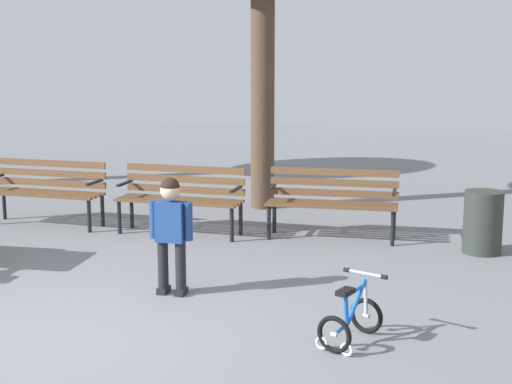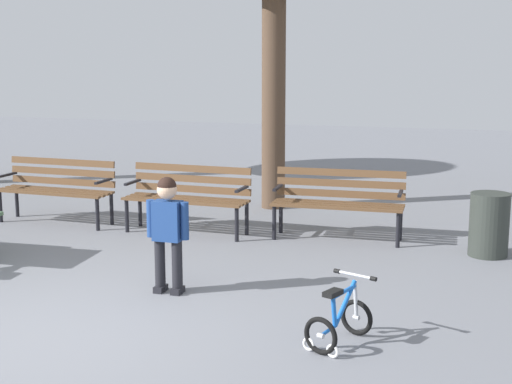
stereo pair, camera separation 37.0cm
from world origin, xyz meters
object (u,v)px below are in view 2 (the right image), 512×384
Objects in this scene: child_standing at (168,225)px; kids_bicycle at (339,320)px; park_bench_right at (339,198)px; park_bench_far_left at (58,185)px; trash_bin at (489,225)px; park_bench_left at (188,193)px.

child_standing reaches higher than kids_bicycle.
park_bench_far_left is at bearing -177.68° from park_bench_right.
park_bench_far_left is 5.48m from kids_bicycle.
kids_bicycle is at bearing -36.39° from park_bench_far_left.
park_bench_far_left is 5.57m from trash_bin.
kids_bicycle is 0.88× the size of trash_bin.
park_bench_far_left is at bearing 178.55° from park_bench_left.
park_bench_right is at bearing 170.05° from trash_bin.
park_bench_left is at bearing -173.91° from park_bench_right.
park_bench_left is at bearing -1.45° from park_bench_far_left.
trash_bin is (1.77, -0.31, -0.15)m from park_bench_right.
park_bench_right is 3.47m from kids_bicycle.
child_standing is at bearing -114.77° from park_bench_right.
child_standing reaches higher than park_bench_far_left.
park_bench_right is (1.89, 0.20, 0.00)m from park_bench_left.
park_bench_right is 1.43× the size of child_standing.
park_bench_right is at bearing 100.25° from kids_bicycle.
park_bench_left is 1.44× the size of child_standing.
park_bench_right is 2.23× the size of trash_bin.
kids_bicycle is at bearing -51.91° from park_bench_left.
kids_bicycle is at bearing -25.10° from child_standing.
child_standing is at bearing -42.66° from park_bench_far_left.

